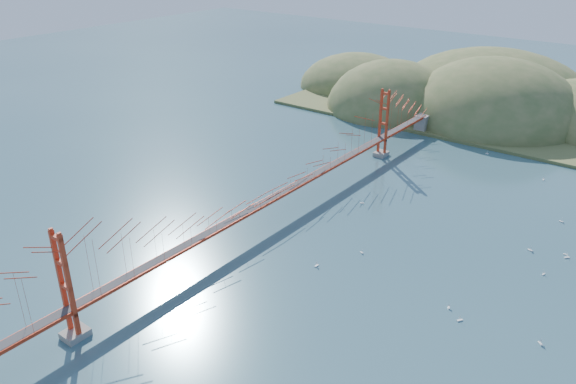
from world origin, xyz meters
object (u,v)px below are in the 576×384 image
Objects in this scene: bridge at (272,172)px; sailboat_2 at (540,343)px; sailboat_0 at (317,265)px; sailboat_1 at (449,307)px.

sailboat_2 is (35.82, -3.99, -6.86)m from bridge.
sailboat_2 is 24.60m from sailboat_0.
bridge is 27.87m from sailboat_1.
sailboat_1 is (26.71, -3.99, -6.87)m from bridge.
bridge reaches higher than sailboat_2.
sailboat_1 is 0.84× the size of sailboat_0.
sailboat_2 is at bearing 0.02° from sailboat_1.
sailboat_2 is 9.11m from sailboat_1.
sailboat_1 is (-9.11, -0.00, -0.01)m from sailboat_2.
sailboat_0 is at bearing -27.18° from bridge.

